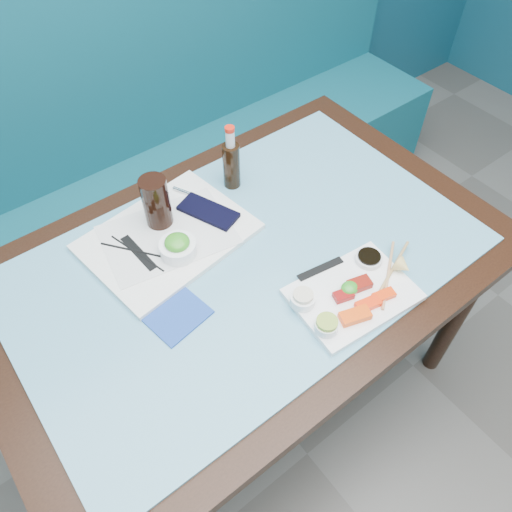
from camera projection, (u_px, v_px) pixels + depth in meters
booth_bench at (125, 192)px, 2.05m from camera, size 3.00×0.56×1.17m
dining_table at (246, 278)px, 1.40m from camera, size 1.40×0.90×0.75m
glass_top at (246, 259)px, 1.34m from camera, size 1.22×0.76×0.01m
sashimi_plate at (353, 294)px, 1.25m from camera, size 0.32×0.24×0.02m
salmon_left at (355, 316)px, 1.19m from camera, size 0.08×0.06×0.02m
salmon_mid at (368, 304)px, 1.21m from camera, size 0.07×0.04×0.02m
salmon_right at (384, 295)px, 1.23m from camera, size 0.06×0.04×0.01m
tuna_left at (343, 296)px, 1.23m from camera, size 0.05×0.04×0.02m
tuna_right at (359, 284)px, 1.25m from camera, size 0.07×0.05×0.02m
seaweed_garnish at (350, 288)px, 1.24m from camera, size 0.05×0.05×0.02m
ramekin_wasabi at (326, 326)px, 1.17m from camera, size 0.06×0.06×0.02m
wasabi_fill at (327, 322)px, 1.15m from camera, size 0.06×0.06×0.01m
ramekin_ginger at (303, 299)px, 1.21m from camera, size 0.07×0.07×0.03m
ginger_fill at (303, 295)px, 1.20m from camera, size 0.06×0.06×0.01m
soy_dish at (369, 259)px, 1.30m from camera, size 0.08×0.08×0.01m
soy_fill at (369, 256)px, 1.30m from camera, size 0.08×0.08×0.01m
lemon_wedge at (404, 267)px, 1.27m from camera, size 0.05×0.04×0.04m
chopstick_sleeve at (320, 269)px, 1.29m from camera, size 0.13×0.04×0.00m
wooden_chopstick_a at (388, 274)px, 1.28m from camera, size 0.19×0.14×0.01m
wooden_chopstick_b at (391, 272)px, 1.28m from camera, size 0.23×0.09×0.01m
serving_tray at (168, 237)px, 1.37m from camera, size 0.47×0.38×0.02m
paper_placemat at (168, 235)px, 1.36m from camera, size 0.38×0.30×0.00m
seaweed_bowl at (178, 248)px, 1.31m from camera, size 0.11×0.11×0.04m
seaweed_salad at (177, 242)px, 1.29m from camera, size 0.07×0.07×0.03m
cola_glass at (156, 202)px, 1.34m from camera, size 0.08×0.08×0.15m
navy_pouch at (208, 212)px, 1.41m from camera, size 0.13×0.19×0.01m
fork at (186, 193)px, 1.46m from camera, size 0.05×0.09×0.01m
black_chopstick_a at (137, 253)px, 1.32m from camera, size 0.06×0.19×0.01m
black_chopstick_b at (140, 252)px, 1.32m from camera, size 0.14×0.18×0.01m
tray_sleeve at (139, 253)px, 1.32m from camera, size 0.03×0.15×0.00m
cola_bottle_body at (231, 166)px, 1.46m from camera, size 0.07×0.07×0.14m
cola_bottle_neck at (230, 139)px, 1.39m from camera, size 0.03×0.03×0.05m
cola_bottle_cap at (230, 129)px, 1.36m from camera, size 0.04×0.04×0.01m
blue_napkin at (175, 313)px, 1.22m from camera, size 0.16×0.16×0.01m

